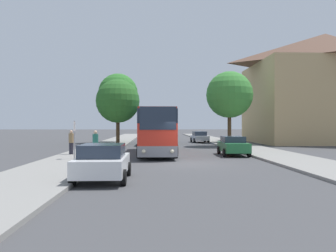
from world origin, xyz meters
TOP-DOWN VIEW (x-y plane):
  - ground_plane at (0.00, 0.00)m, footprint 300.00×300.00m
  - sidewalk_left at (-7.00, 0.00)m, footprint 4.00×120.00m
  - sidewalk_right at (7.00, 0.00)m, footprint 4.00×120.00m
  - building_right_background at (20.12, 22.17)m, footprint 18.23×13.13m
  - bus_front at (-1.77, 6.97)m, footprint 2.87×11.52m
  - bus_middle at (-1.42, 20.83)m, footprint 2.84×10.84m
  - parked_car_left_curb at (-4.11, -5.47)m, footprint 2.12×3.94m
  - parked_car_right_near at (3.97, 5.30)m, footprint 2.06×3.99m
  - parked_car_right_far at (4.02, 23.75)m, footprint 2.17×4.08m
  - bus_stop_sign at (-7.06, 1.93)m, footprint 0.08×0.45m
  - pedestrian_waiting_near at (-5.70, 1.76)m, footprint 0.36×0.36m
  - pedestrian_waiting_far at (-8.06, 5.13)m, footprint 0.36×0.36m
  - tree_left_near at (-6.55, 22.74)m, footprint 4.99×4.99m
  - tree_left_far at (-6.14, 18.59)m, footprint 4.99×4.99m
  - tree_right_near at (6.11, 15.68)m, footprint 4.99×4.99m

SIDE VIEW (x-z plane):
  - ground_plane at x=0.00m, z-range 0.00..0.00m
  - sidewalk_left at x=-7.00m, z-range 0.00..0.15m
  - sidewalk_right at x=7.00m, z-range 0.00..0.15m
  - parked_car_right_far at x=4.02m, z-range 0.03..1.47m
  - parked_car_right_near at x=3.97m, z-range 0.04..1.48m
  - parked_car_left_curb at x=-4.11m, z-range 0.03..1.54m
  - pedestrian_waiting_far at x=-8.06m, z-range 0.16..1.93m
  - pedestrian_waiting_near at x=-5.70m, z-range 0.16..1.96m
  - bus_stop_sign at x=-7.06m, z-range 0.44..2.86m
  - bus_middle at x=-1.42m, z-range 0.11..3.53m
  - bus_front at x=-1.77m, z-range 0.12..3.59m
  - tree_left_far at x=-6.14m, z-range 1.33..8.72m
  - tree_right_near at x=6.11m, z-range 1.59..9.49m
  - tree_left_near at x=-6.55m, z-range 1.97..10.65m
  - building_right_background at x=20.12m, z-range 0.00..14.09m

